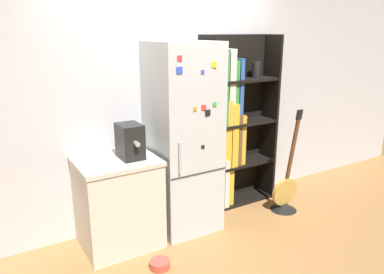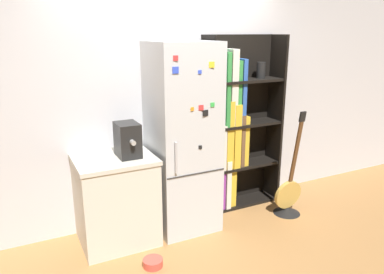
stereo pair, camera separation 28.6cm
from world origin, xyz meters
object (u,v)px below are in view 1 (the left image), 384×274
at_px(espresso_machine, 130,141).
at_px(pet_bowl, 160,264).
at_px(refrigerator, 183,139).
at_px(guitar, 285,196).
at_px(bookshelf, 228,129).

xyz_separation_m(espresso_machine, pet_bowl, (0.02, -0.53, -1.00)).
bearing_deg(refrigerator, espresso_machine, -176.00).
xyz_separation_m(guitar, pet_bowl, (-1.74, -0.26, -0.13)).
xyz_separation_m(bookshelf, guitar, (0.47, -0.49, -0.76)).
height_order(bookshelf, pet_bowl, bookshelf).
bearing_deg(refrigerator, bookshelf, 14.53).
relative_size(bookshelf, guitar, 1.63).
xyz_separation_m(bookshelf, espresso_machine, (-1.29, -0.22, 0.10)).
distance_m(bookshelf, pet_bowl, 1.72).
bearing_deg(refrigerator, pet_bowl, -134.77).
bearing_deg(bookshelf, refrigerator, -165.47).
relative_size(refrigerator, pet_bowl, 10.61).
relative_size(refrigerator, guitar, 1.58).
height_order(refrigerator, pet_bowl, refrigerator).
bearing_deg(bookshelf, guitar, -46.30).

